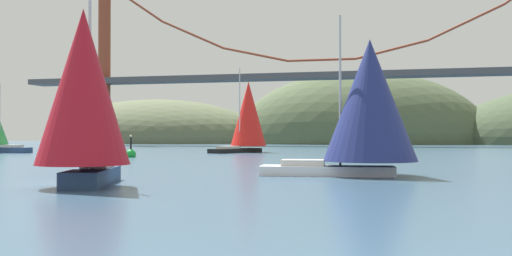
{
  "coord_description": "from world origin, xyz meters",
  "views": [
    {
      "loc": [
        15.26,
        -25.33,
        2.39
      ],
      "look_at": [
        0.0,
        37.18,
        3.16
      ],
      "focal_mm": 40.34,
      "sensor_mm": 36.0,
      "label": 1
    }
  ],
  "objects_px": {
    "sailboat_red_spinnaker": "(248,116)",
    "sailboat_navy_sail": "(368,103)",
    "sailboat_crimson_sail": "(84,92)",
    "channel_buoy": "(131,154)"
  },
  "relations": [
    {
      "from": "sailboat_navy_sail",
      "to": "channel_buoy",
      "type": "height_order",
      "value": "sailboat_navy_sail"
    },
    {
      "from": "sailboat_red_spinnaker",
      "to": "sailboat_navy_sail",
      "type": "bearing_deg",
      "value": -66.73
    },
    {
      "from": "sailboat_crimson_sail",
      "to": "sailboat_red_spinnaker",
      "type": "height_order",
      "value": "sailboat_red_spinnaker"
    },
    {
      "from": "sailboat_red_spinnaker",
      "to": "channel_buoy",
      "type": "xyz_separation_m",
      "value": [
        -7.74,
        -19.82,
        -4.65
      ]
    },
    {
      "from": "sailboat_crimson_sail",
      "to": "sailboat_red_spinnaker",
      "type": "distance_m",
      "value": 53.23
    },
    {
      "from": "sailboat_red_spinnaker",
      "to": "channel_buoy",
      "type": "distance_m",
      "value": 21.78
    },
    {
      "from": "sailboat_crimson_sail",
      "to": "sailboat_navy_sail",
      "type": "bearing_deg",
      "value": 41.21
    },
    {
      "from": "sailboat_red_spinnaker",
      "to": "sailboat_navy_sail",
      "type": "distance_m",
      "value": 46.03
    },
    {
      "from": "sailboat_red_spinnaker",
      "to": "sailboat_navy_sail",
      "type": "height_order",
      "value": "sailboat_red_spinnaker"
    },
    {
      "from": "sailboat_crimson_sail",
      "to": "sailboat_red_spinnaker",
      "type": "bearing_deg",
      "value": 96.55
    }
  ]
}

